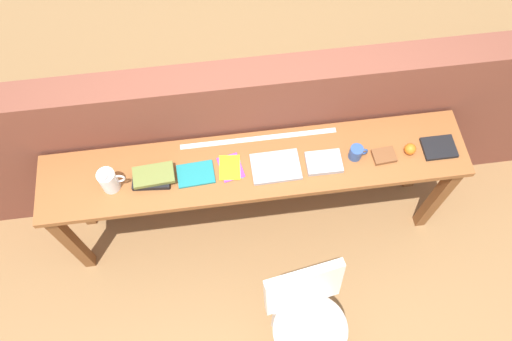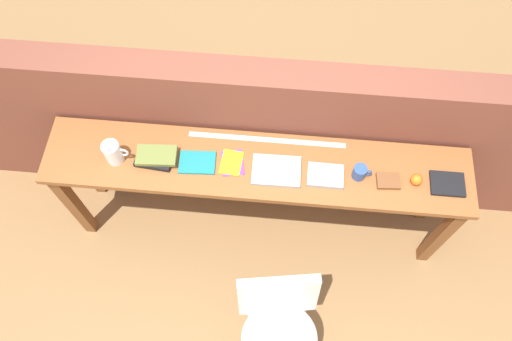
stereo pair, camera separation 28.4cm
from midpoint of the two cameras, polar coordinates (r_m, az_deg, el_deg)
name	(u,v)px [view 1 (the left image)]	position (r m, az deg, el deg)	size (l,w,h in m)	color
ground_plane	(261,260)	(3.58, -1.77, -10.39)	(40.00, 40.00, 0.00)	olive
brick_wall_back	(248,135)	(3.25, -3.38, 3.81)	(6.00, 0.20, 1.30)	brown
sideboard	(255,175)	(3.01, -2.82, -0.82)	(2.50, 0.44, 0.88)	brown
chair_white_moulded	(308,315)	(2.96, 3.12, -16.49)	(0.51, 0.52, 0.89)	silver
pitcher_white	(109,181)	(2.91, -19.17, -1.36)	(0.14, 0.10, 0.18)	white
book_stack_leftmost	(152,177)	(2.90, -14.51, -0.99)	(0.25, 0.15, 0.06)	black
magazine_cycling	(196,174)	(2.88, -9.71, -0.68)	(0.21, 0.15, 0.01)	#19757A
pamphlet_pile_colourful	(231,168)	(2.88, -5.72, 0.06)	(0.15, 0.19, 0.01)	#3399D8
book_open_centre	(276,167)	(2.86, -0.56, 0.15)	(0.28, 0.20, 0.02)	#9E9EA3
book_grey_hardcover	(324,162)	(2.88, 5.00, 0.67)	(0.21, 0.15, 0.03)	#9E9EA3
mug	(356,153)	(2.90, 8.68, 1.78)	(0.11, 0.08, 0.09)	#2D4C8C
leather_journal_brown	(384,156)	(2.95, 11.80, 1.41)	(0.13, 0.10, 0.02)	brown
sports_ball_small	(410,149)	(2.98, 14.66, 2.13)	(0.07, 0.07, 0.07)	orange
book_repair_rightmost	(439,148)	(3.06, 17.74, 2.26)	(0.19, 0.15, 0.02)	black
ruler_metal_back_edge	(259,138)	(2.96, -2.42, 3.42)	(0.93, 0.03, 0.00)	silver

